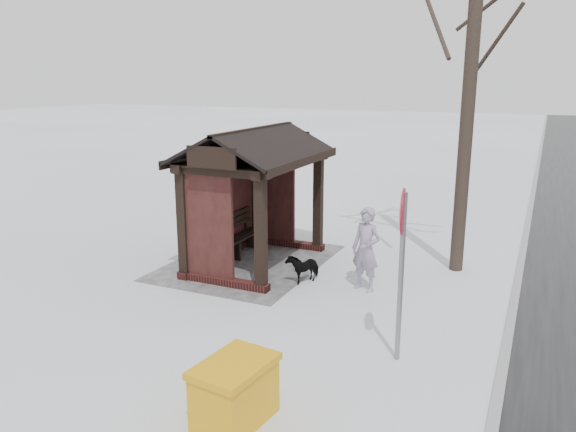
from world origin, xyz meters
The scene contains 8 objects.
ground centered at (0.00, 0.00, 0.00)m, with size 120.00×120.00×0.00m, color white.
kerb centered at (0.00, 5.50, 0.01)m, with size 120.00×0.15×0.06m, color gray.
trampled_patch centered at (0.00, -0.20, 0.01)m, with size 4.20×3.20×0.02m, color #94959A.
bus_shelter centered at (0.00, -0.16, 2.17)m, with size 3.60×2.40×3.09m.
pedestrian centered at (0.52, 2.73, 0.84)m, with size 0.62×0.40×1.69m, color #9D8FA8.
dog centered at (0.61, 1.42, 0.31)m, with size 0.33×0.73×0.62m, color black.
grit_bin centered at (5.48, 2.60, 0.41)m, with size 1.13×0.84×0.81m.
road_sign centered at (3.07, 4.00, 1.87)m, with size 0.67×0.15×2.63m.
Camera 1 is at (10.77, 5.75, 4.14)m, focal length 35.00 mm.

